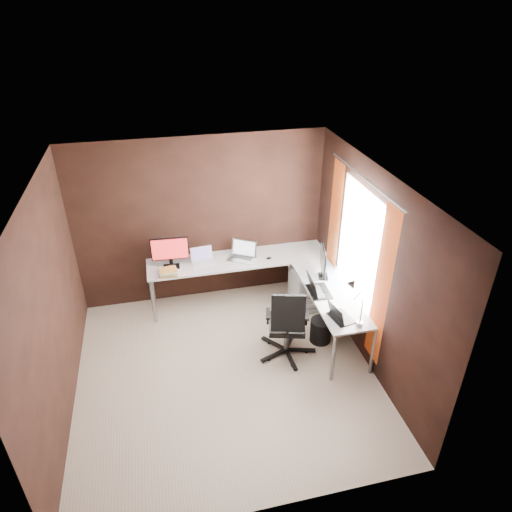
{
  "coord_description": "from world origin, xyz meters",
  "views": [
    {
      "loc": [
        -0.59,
        -4.17,
        4.14
      ],
      "look_at": [
        0.61,
        0.95,
        1.07
      ],
      "focal_mm": 32.0,
      "sensor_mm": 36.0,
      "label": 1
    }
  ],
  "objects_px": {
    "monitor_left": "(170,251)",
    "laptop_black_big": "(317,289)",
    "monitor_right": "(323,262)",
    "book_stack": "(168,272)",
    "laptop_silver": "(243,255)",
    "office_chair": "(287,336)",
    "laptop_white": "(202,259)",
    "wastebasket": "(321,330)",
    "laptop_black_small": "(339,316)",
    "desk_lamp": "(355,298)",
    "drawer_pedestal": "(306,288)"
  },
  "relations": [
    {
      "from": "monitor_right",
      "to": "book_stack",
      "type": "bearing_deg",
      "value": 90.25
    },
    {
      "from": "laptop_black_big",
      "to": "laptop_black_small",
      "type": "relative_size",
      "value": 1.09
    },
    {
      "from": "monitor_right",
      "to": "desk_lamp",
      "type": "distance_m",
      "value": 1.05
    },
    {
      "from": "laptop_white",
      "to": "wastebasket",
      "type": "bearing_deg",
      "value": -45.8
    },
    {
      "from": "monitor_left",
      "to": "office_chair",
      "type": "distance_m",
      "value": 2.01
    },
    {
      "from": "laptop_black_small",
      "to": "office_chair",
      "type": "distance_m",
      "value": 0.79
    },
    {
      "from": "drawer_pedestal",
      "to": "monitor_right",
      "type": "xyz_separation_m",
      "value": [
        0.07,
        -0.4,
        0.67
      ]
    },
    {
      "from": "book_stack",
      "to": "desk_lamp",
      "type": "xyz_separation_m",
      "value": [
        2.05,
        -1.59,
        0.32
      ]
    },
    {
      "from": "monitor_right",
      "to": "desk_lamp",
      "type": "relative_size",
      "value": 0.87
    },
    {
      "from": "wastebasket",
      "to": "laptop_black_big",
      "type": "bearing_deg",
      "value": 121.09
    },
    {
      "from": "monitor_right",
      "to": "office_chair",
      "type": "bearing_deg",
      "value": 147.05
    },
    {
      "from": "laptop_silver",
      "to": "laptop_black_small",
      "type": "height_order",
      "value": "laptop_silver"
    },
    {
      "from": "laptop_silver",
      "to": "laptop_black_small",
      "type": "relative_size",
      "value": 1.32
    },
    {
      "from": "laptop_silver",
      "to": "desk_lamp",
      "type": "xyz_separation_m",
      "value": [
        0.95,
        -1.8,
        0.31
      ]
    },
    {
      "from": "monitor_left",
      "to": "book_stack",
      "type": "height_order",
      "value": "monitor_left"
    },
    {
      "from": "laptop_white",
      "to": "book_stack",
      "type": "bearing_deg",
      "value": -160.62
    },
    {
      "from": "monitor_right",
      "to": "laptop_white",
      "type": "distance_m",
      "value": 1.74
    },
    {
      "from": "office_chair",
      "to": "drawer_pedestal",
      "type": "bearing_deg",
      "value": 74.29
    },
    {
      "from": "monitor_left",
      "to": "laptop_silver",
      "type": "bearing_deg",
      "value": 3.8
    },
    {
      "from": "desk_lamp",
      "to": "laptop_black_big",
      "type": "bearing_deg",
      "value": 111.49
    },
    {
      "from": "monitor_right",
      "to": "laptop_white",
      "type": "bearing_deg",
      "value": 78.47
    },
    {
      "from": "laptop_black_small",
      "to": "laptop_white",
      "type": "bearing_deg",
      "value": 28.45
    },
    {
      "from": "laptop_silver",
      "to": "wastebasket",
      "type": "distance_m",
      "value": 1.58
    },
    {
      "from": "monitor_left",
      "to": "laptop_black_big",
      "type": "height_order",
      "value": "monitor_left"
    },
    {
      "from": "drawer_pedestal",
      "to": "laptop_black_small",
      "type": "xyz_separation_m",
      "value": [
        -0.06,
        -1.32,
        0.48
      ]
    },
    {
      "from": "office_chair",
      "to": "laptop_silver",
      "type": "bearing_deg",
      "value": 117.29
    },
    {
      "from": "monitor_right",
      "to": "desk_lamp",
      "type": "xyz_separation_m",
      "value": [
        -0.01,
        -1.04,
        0.12
      ]
    },
    {
      "from": "laptop_white",
      "to": "desk_lamp",
      "type": "height_order",
      "value": "desk_lamp"
    },
    {
      "from": "monitor_right",
      "to": "laptop_black_small",
      "type": "height_order",
      "value": "monitor_right"
    },
    {
      "from": "laptop_white",
      "to": "laptop_black_big",
      "type": "xyz_separation_m",
      "value": [
        1.35,
        -1.11,
        0.01
      ]
    },
    {
      "from": "monitor_right",
      "to": "office_chair",
      "type": "height_order",
      "value": "monitor_right"
    },
    {
      "from": "laptop_black_big",
      "to": "wastebasket",
      "type": "xyz_separation_m",
      "value": [
        0.06,
        -0.11,
        -0.62
      ]
    },
    {
      "from": "monitor_left",
      "to": "desk_lamp",
      "type": "relative_size",
      "value": 0.91
    },
    {
      "from": "laptop_silver",
      "to": "office_chair",
      "type": "height_order",
      "value": "office_chair"
    },
    {
      "from": "laptop_silver",
      "to": "office_chair",
      "type": "bearing_deg",
      "value": -46.4
    },
    {
      "from": "drawer_pedestal",
      "to": "monitor_right",
      "type": "relative_size",
      "value": 1.19
    },
    {
      "from": "laptop_silver",
      "to": "laptop_black_big",
      "type": "distance_m",
      "value": 1.33
    },
    {
      "from": "drawer_pedestal",
      "to": "wastebasket",
      "type": "relative_size",
      "value": 1.8
    },
    {
      "from": "office_chair",
      "to": "book_stack",
      "type": "bearing_deg",
      "value": 155.79
    },
    {
      "from": "desk_lamp",
      "to": "drawer_pedestal",
      "type": "bearing_deg",
      "value": 98.6
    },
    {
      "from": "laptop_white",
      "to": "book_stack",
      "type": "height_order",
      "value": "laptop_white"
    },
    {
      "from": "wastebasket",
      "to": "laptop_white",
      "type": "bearing_deg",
      "value": 139.2
    },
    {
      "from": "drawer_pedestal",
      "to": "laptop_white",
      "type": "relative_size",
      "value": 1.8
    },
    {
      "from": "monitor_right",
      "to": "book_stack",
      "type": "relative_size",
      "value": 1.88
    },
    {
      "from": "monitor_left",
      "to": "wastebasket",
      "type": "distance_m",
      "value": 2.35
    },
    {
      "from": "drawer_pedestal",
      "to": "laptop_black_big",
      "type": "height_order",
      "value": "laptop_black_big"
    },
    {
      "from": "laptop_black_small",
      "to": "drawer_pedestal",
      "type": "bearing_deg",
      "value": -13.98
    },
    {
      "from": "book_stack",
      "to": "laptop_black_big",
      "type": "bearing_deg",
      "value": -25.42
    },
    {
      "from": "laptop_black_small",
      "to": "book_stack",
      "type": "bearing_deg",
      "value": 41.27
    },
    {
      "from": "drawer_pedestal",
      "to": "office_chair",
      "type": "distance_m",
      "value": 1.16
    }
  ]
}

